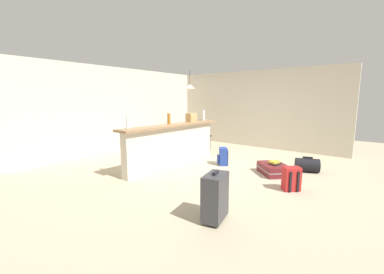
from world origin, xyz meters
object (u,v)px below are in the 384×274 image
at_px(dining_chair_near_partition, 201,133).
at_px(pendant_lamp, 190,86).
at_px(bottle_clear, 204,115).
at_px(book_stack, 275,163).
at_px(bottle_amber, 169,119).
at_px(grocery_bag, 191,117).
at_px(backpack_red, 291,179).
at_px(bottle_white, 127,122).
at_px(suitcase_upright_charcoal, 215,196).
at_px(dining_table, 188,128).
at_px(duffel_bag_black, 307,165).
at_px(suitcase_flat_maroon, 273,169).
at_px(backpack_blue, 223,157).

xyz_separation_m(dining_chair_near_partition, pendant_lamp, (0.12, 0.54, 1.47)).
height_order(bottle_clear, book_stack, bottle_clear).
xyz_separation_m(bottle_amber, grocery_bag, (0.79, -0.04, -0.01)).
bearing_deg(backpack_red, bottle_white, 115.57).
bearing_deg(suitcase_upright_charcoal, bottle_clear, 38.10).
bearing_deg(dining_table, grocery_bag, -137.45).
distance_m(dining_table, pendant_lamp, 1.34).
bearing_deg(dining_chair_near_partition, duffel_bag_black, -99.51).
xyz_separation_m(bottle_amber, dining_table, (2.08, 1.14, -0.48)).
distance_m(bottle_white, book_stack, 3.15).
bearing_deg(suitcase_flat_maroon, bottle_amber, 111.38).
bearing_deg(suitcase_flat_maroon, backpack_red, -141.71).
height_order(suitcase_upright_charcoal, duffel_bag_black, suitcase_upright_charcoal).
bearing_deg(suitcase_upright_charcoal, suitcase_flat_maroon, 3.32).
bearing_deg(backpack_blue, duffel_bag_black, -69.93).
distance_m(bottle_amber, backpack_blue, 1.59).
height_order(bottle_amber, grocery_bag, bottle_amber).
height_order(dining_chair_near_partition, backpack_red, dining_chair_near_partition).
bearing_deg(bottle_white, book_stack, -47.05).
xyz_separation_m(suitcase_flat_maroon, book_stack, (-0.01, -0.02, 0.14)).
distance_m(dining_table, book_stack, 3.61).
height_order(bottle_amber, book_stack, bottle_amber).
height_order(bottle_clear, dining_table, bottle_clear).
bearing_deg(bottle_amber, dining_chair_near_partition, 15.67).
xyz_separation_m(dining_table, book_stack, (-1.22, -3.38, -0.39)).
bearing_deg(bottle_white, bottle_clear, -1.05).
distance_m(bottle_clear, duffel_bag_black, 2.85).
distance_m(dining_table, backpack_red, 4.42).
distance_m(bottle_white, grocery_bag, 1.99).
height_order(duffel_bag_black, backpack_blue, backpack_blue).
height_order(dining_chair_near_partition, pendant_lamp, pendant_lamp).
distance_m(bottle_clear, book_stack, 2.39).
xyz_separation_m(suitcase_flat_maroon, suitcase_upright_charcoal, (-2.49, -0.14, 0.22)).
distance_m(bottle_clear, backpack_blue, 1.39).
bearing_deg(duffel_bag_black, suitcase_flat_maroon, 140.10).
height_order(pendant_lamp, suitcase_upright_charcoal, pendant_lamp).
xyz_separation_m(bottle_amber, pendant_lamp, (2.16, 1.11, 0.85)).
bearing_deg(duffel_bag_black, bottle_clear, 94.00).
distance_m(bottle_amber, backpack_red, 2.96).
xyz_separation_m(pendant_lamp, backpack_blue, (-1.31, -2.08, -1.78)).
height_order(bottle_amber, suitcase_flat_maroon, bottle_amber).
bearing_deg(bottle_white, bottle_amber, 1.15).
height_order(grocery_bag, pendant_lamp, pendant_lamp).
bearing_deg(duffel_bag_black, grocery_bag, 104.53).
xyz_separation_m(bottle_white, dining_chair_near_partition, (3.25, 0.60, -0.61)).
xyz_separation_m(duffel_bag_black, backpack_blue, (-0.64, 1.76, 0.05)).
distance_m(dining_table, backpack_blue, 2.49).
relative_size(pendant_lamp, book_stack, 2.47).
height_order(suitcase_flat_maroon, suitcase_upright_charcoal, suitcase_upright_charcoal).
relative_size(bottle_white, duffel_bag_black, 0.45).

